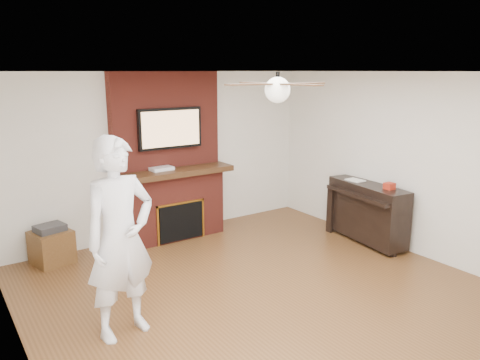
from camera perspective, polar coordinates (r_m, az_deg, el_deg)
room_shell at (r=4.98m, az=4.37°, el=-1.50°), size 5.36×5.86×2.86m
fireplace at (r=7.15m, az=-8.48°, el=0.83°), size 1.78×0.64×2.50m
tv at (r=7.00m, az=-8.51°, el=6.25°), size 1.00×0.08×0.60m
ceiling_fan at (r=4.82m, az=4.59°, el=11.03°), size 1.21×1.21×0.31m
person at (r=4.56m, az=-14.37°, el=-6.94°), size 0.79×0.60×1.95m
side_table at (r=6.75m, az=-21.99°, el=-7.42°), size 0.56×0.56×0.53m
piano at (r=7.20m, az=15.19°, el=-3.67°), size 0.67×1.40×0.98m
cable_box at (r=6.97m, az=-9.52°, el=1.37°), size 0.34×0.21×0.05m
candle_orange at (r=7.21m, az=-8.77°, el=-6.79°), size 0.08×0.08×0.13m
candle_green at (r=7.24m, az=-7.61°, el=-6.87°), size 0.06×0.06×0.08m
candle_cream at (r=7.28m, az=-6.63°, el=-6.63°), size 0.09×0.09×0.10m
candle_blue at (r=7.33m, az=-5.40°, el=-6.54°), size 0.07×0.07×0.08m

